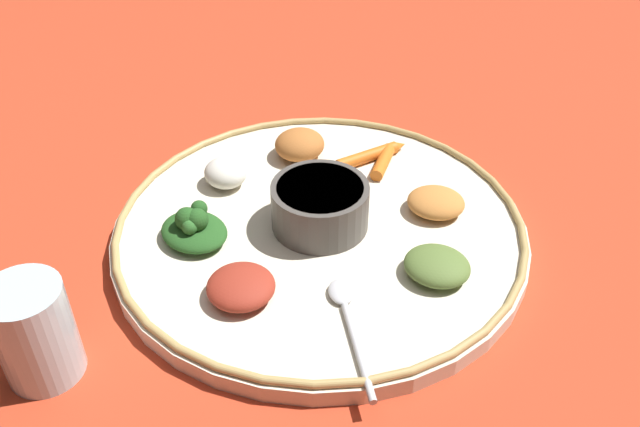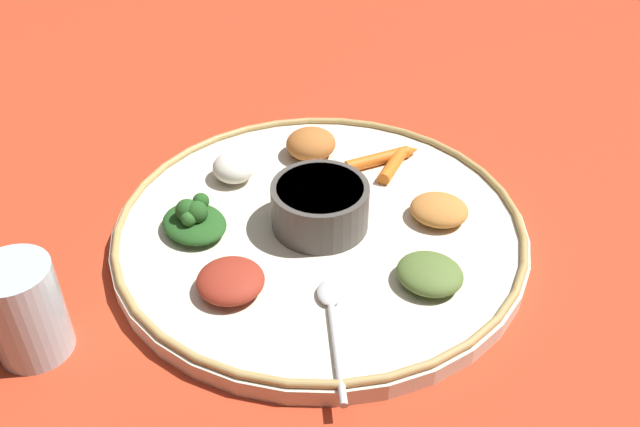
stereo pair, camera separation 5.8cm
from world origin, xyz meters
name	(u,v)px [view 2 (the right image)]	position (x,y,z in m)	size (l,w,h in m)	color
ground_plane	(320,238)	(0.00, 0.00, 0.00)	(2.40, 2.40, 0.00)	#B7381E
platter	(320,231)	(0.00, 0.00, 0.01)	(0.44, 0.44, 0.02)	beige
platter_rim	(320,222)	(0.00, 0.00, 0.02)	(0.44, 0.44, 0.01)	tan
center_bowl	(320,205)	(0.00, 0.00, 0.05)	(0.10, 0.10, 0.05)	#4C4742
spoon	(332,317)	(-0.05, -0.13, 0.02)	(0.07, 0.14, 0.01)	silver
greens_pile	(194,220)	(-0.12, 0.05, 0.03)	(0.08, 0.09, 0.04)	#23511E
carrot_near_spoon	(394,163)	(0.13, 0.06, 0.03)	(0.07, 0.06, 0.02)	orange
carrot_outer	(382,158)	(0.12, 0.07, 0.03)	(0.10, 0.02, 0.01)	orange
mound_chickpea	(311,144)	(0.05, 0.13, 0.04)	(0.06, 0.06, 0.03)	#B2662D
mound_rice_white	(233,168)	(-0.05, 0.12, 0.03)	(0.05, 0.05, 0.03)	silver
mound_collards	(430,274)	(0.05, -0.13, 0.03)	(0.07, 0.06, 0.02)	#567033
mound_squash	(439,210)	(0.12, -0.05, 0.03)	(0.06, 0.06, 0.02)	#C67A38
mound_beet	(231,281)	(-0.12, -0.05, 0.03)	(0.07, 0.06, 0.02)	maroon
drinking_glass	(27,316)	(-0.30, -0.02, 0.04)	(0.07, 0.07, 0.10)	silver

